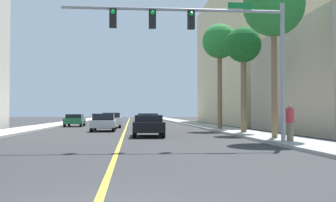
# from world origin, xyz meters

# --- Properties ---
(ground) EXTENTS (192.00, 192.00, 0.00)m
(ground) POSITION_xyz_m (0.00, 42.00, 0.00)
(ground) COLOR #2D2D30
(sidewalk_left) EXTENTS (2.95, 168.00, 0.15)m
(sidewalk_left) POSITION_xyz_m (-8.52, 42.00, 0.07)
(sidewalk_left) COLOR beige
(sidewalk_left) RESTS_ON ground
(sidewalk_right) EXTENTS (2.95, 168.00, 0.15)m
(sidewalk_right) POSITION_xyz_m (8.52, 42.00, 0.07)
(sidewalk_right) COLOR #9E9B93
(sidewalk_right) RESTS_ON ground
(lane_marking_center) EXTENTS (0.16, 144.00, 0.01)m
(lane_marking_center) POSITION_xyz_m (0.00, 42.00, 0.00)
(lane_marking_center) COLOR yellow
(lane_marking_center) RESTS_ON ground
(building_right_far) EXTENTS (13.82, 27.43, 17.84)m
(building_right_far) POSITION_xyz_m (18.57, 48.28, 8.92)
(building_right_far) COLOR beige
(building_right_far) RESTS_ON ground
(traffic_signal_mast) EXTENTS (10.07, 0.36, 6.38)m
(traffic_signal_mast) POSITION_xyz_m (4.07, 11.97, 4.95)
(traffic_signal_mast) COLOR gray
(traffic_signal_mast) RESTS_ON sidewalk_right
(palm_near) EXTENTS (3.37, 3.37, 8.91)m
(palm_near) POSITION_xyz_m (8.30, 15.45, 7.30)
(palm_near) COLOR brown
(palm_near) RESTS_ON sidewalk_right
(palm_mid) EXTENTS (2.50, 2.50, 7.38)m
(palm_mid) POSITION_xyz_m (8.36, 21.77, 6.10)
(palm_mid) COLOR brown
(palm_mid) RESTS_ON sidewalk_right
(palm_far) EXTENTS (2.97, 2.97, 8.97)m
(palm_far) POSITION_xyz_m (8.06, 28.09, 7.47)
(palm_far) COLOR brown
(palm_far) RESTS_ON sidewalk_right
(car_white) EXTENTS (2.05, 4.53, 1.49)m
(car_white) POSITION_xyz_m (-1.48, 35.18, 0.77)
(car_white) COLOR white
(car_white) RESTS_ON ground
(car_black) EXTENTS (2.00, 4.63, 1.35)m
(car_black) POSITION_xyz_m (1.60, 19.50, 0.72)
(car_black) COLOR black
(car_black) RESTS_ON ground
(car_silver) EXTENTS (1.92, 4.42, 1.42)m
(car_silver) POSITION_xyz_m (-1.69, 27.27, 0.74)
(car_silver) COLOR #BCBCC1
(car_silver) RESTS_ON ground
(car_green) EXTENTS (1.88, 4.07, 1.34)m
(car_green) POSITION_xyz_m (-5.55, 38.46, 0.72)
(car_green) COLOR #196638
(car_green) RESTS_ON ground
(car_gray) EXTENTS (2.02, 4.24, 1.43)m
(car_gray) POSITION_xyz_m (1.98, 29.98, 0.76)
(car_gray) COLOR slate
(car_gray) RESTS_ON ground
(pedestrian) EXTENTS (0.38, 0.38, 1.79)m
(pedestrian) POSITION_xyz_m (7.99, 12.54, 1.04)
(pedestrian) COLOR #726651
(pedestrian) RESTS_ON sidewalk_right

